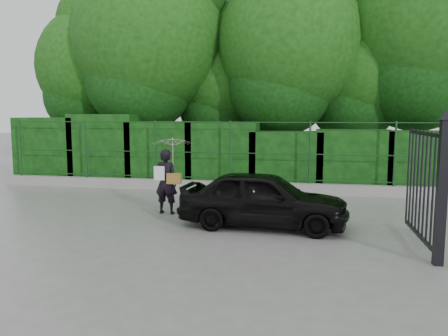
# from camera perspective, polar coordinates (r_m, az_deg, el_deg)

# --- Properties ---
(ground) EXTENTS (80.00, 80.00, 0.00)m
(ground) POSITION_cam_1_polar(r_m,az_deg,el_deg) (8.81, -6.88, -8.02)
(ground) COLOR gray
(kerb) EXTENTS (14.00, 0.25, 0.30)m
(kerb) POSITION_cam_1_polar(r_m,az_deg,el_deg) (13.04, -0.93, -2.37)
(kerb) COLOR #9E9E99
(kerb) RESTS_ON ground
(fence) EXTENTS (14.13, 0.06, 1.80)m
(fence) POSITION_cam_1_polar(r_m,az_deg,el_deg) (12.87, 0.03, 2.21)
(fence) COLOR #153F1A
(fence) RESTS_ON kerb
(hedge) EXTENTS (14.20, 1.20, 2.29)m
(hedge) POSITION_cam_1_polar(r_m,az_deg,el_deg) (13.98, -1.46, 1.79)
(hedge) COLOR black
(hedge) RESTS_ON ground
(trees) EXTENTS (17.10, 6.15, 8.08)m
(trees) POSITION_cam_1_polar(r_m,az_deg,el_deg) (16.08, 5.59, 15.36)
(trees) COLOR black
(trees) RESTS_ON ground
(gate) EXTENTS (0.22, 2.33, 2.36)m
(gate) POSITION_cam_1_polar(r_m,az_deg,el_deg) (7.73, 25.63, -1.80)
(gate) COLOR black
(gate) RESTS_ON ground
(woman) EXTENTS (0.91, 0.93, 1.77)m
(woman) POSITION_cam_1_polar(r_m,az_deg,el_deg) (10.05, -6.97, 0.64)
(woman) COLOR black
(woman) RESTS_ON ground
(car) EXTENTS (3.48, 1.60, 1.15)m
(car) POSITION_cam_1_polar(r_m,az_deg,el_deg) (8.90, 5.16, -4.03)
(car) COLOR black
(car) RESTS_ON ground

